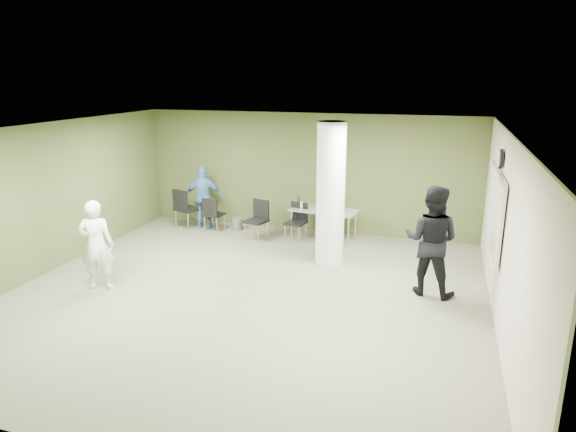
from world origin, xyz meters
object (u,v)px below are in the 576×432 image
(woman_white, at_px, (96,245))
(man_blue, at_px, (204,197))
(chair_back_left, at_px, (185,206))
(man_black, at_px, (431,241))
(folding_table, at_px, (323,212))

(woman_white, bearing_deg, man_blue, -112.62)
(chair_back_left, relative_size, man_blue, 0.65)
(chair_back_left, bearing_deg, man_blue, -132.16)
(chair_back_left, relative_size, woman_white, 0.62)
(chair_back_left, height_order, man_blue, man_blue)
(chair_back_left, xyz_separation_m, man_blue, (0.41, 0.23, 0.19))
(chair_back_left, relative_size, man_black, 0.53)
(woman_white, bearing_deg, folding_table, -149.53)
(man_black, bearing_deg, woman_white, 26.97)
(man_black, bearing_deg, folding_table, -32.15)
(man_black, xyz_separation_m, man_blue, (-5.40, 2.41, -0.17))
(man_black, bearing_deg, chair_back_left, -8.61)
(man_blue, bearing_deg, folding_table, 162.95)
(folding_table, xyz_separation_m, woman_white, (-3.11, -3.84, 0.14))
(woman_white, xyz_separation_m, man_black, (5.54, 1.49, 0.15))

